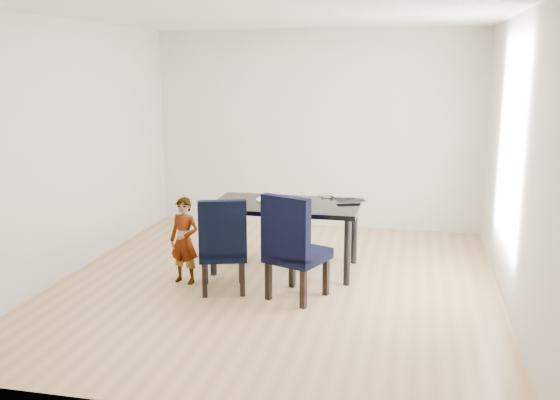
% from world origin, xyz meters
% --- Properties ---
extents(floor, '(4.50, 5.00, 0.01)m').
position_xyz_m(floor, '(0.00, 0.00, -0.01)').
color(floor, tan).
rests_on(floor, ground).
extents(ceiling, '(4.50, 5.00, 0.01)m').
position_xyz_m(ceiling, '(0.00, 0.00, 2.71)').
color(ceiling, white).
rests_on(ceiling, wall_back).
extents(wall_back, '(4.50, 0.01, 2.70)m').
position_xyz_m(wall_back, '(0.00, 2.50, 1.35)').
color(wall_back, beige).
rests_on(wall_back, ground).
extents(wall_front, '(4.50, 0.01, 2.70)m').
position_xyz_m(wall_front, '(0.00, -2.50, 1.35)').
color(wall_front, silver).
rests_on(wall_front, ground).
extents(wall_left, '(0.01, 5.00, 2.70)m').
position_xyz_m(wall_left, '(-2.25, 0.00, 1.35)').
color(wall_left, white).
rests_on(wall_left, ground).
extents(wall_right, '(0.01, 5.00, 2.70)m').
position_xyz_m(wall_right, '(2.25, 0.00, 1.35)').
color(wall_right, white).
rests_on(wall_right, ground).
extents(dining_table, '(1.60, 0.90, 0.75)m').
position_xyz_m(dining_table, '(0.00, 0.50, 0.38)').
color(dining_table, black).
rests_on(dining_table, floor).
extents(chair_left, '(0.59, 0.60, 0.97)m').
position_xyz_m(chair_left, '(-0.48, -0.28, 0.48)').
color(chair_left, black).
rests_on(chair_left, floor).
extents(chair_right, '(0.66, 0.67, 1.05)m').
position_xyz_m(chair_right, '(0.29, -0.32, 0.52)').
color(chair_right, black).
rests_on(chair_right, floor).
extents(child, '(0.37, 0.28, 0.90)m').
position_xyz_m(child, '(-0.94, -0.15, 0.45)').
color(child, red).
rests_on(child, floor).
extents(plate, '(0.34, 0.34, 0.02)m').
position_xyz_m(plate, '(-0.22, 0.60, 0.76)').
color(plate, silver).
rests_on(plate, dining_table).
extents(sandwich, '(0.15, 0.11, 0.06)m').
position_xyz_m(sandwich, '(-0.21, 0.61, 0.79)').
color(sandwich, '#C29545').
rests_on(sandwich, plate).
extents(laptop, '(0.37, 0.31, 0.03)m').
position_xyz_m(laptop, '(0.68, 0.72, 0.76)').
color(laptop, black).
rests_on(laptop, dining_table).
extents(cable_tangle, '(0.18, 0.18, 0.01)m').
position_xyz_m(cable_tangle, '(0.41, 0.85, 0.75)').
color(cable_tangle, black).
rests_on(cable_tangle, dining_table).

